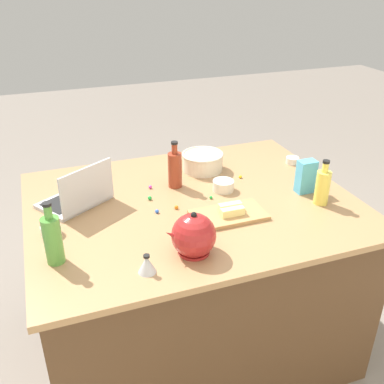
# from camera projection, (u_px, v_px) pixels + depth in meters

# --- Properties ---
(ground_plane) EXTENTS (12.00, 12.00, 0.00)m
(ground_plane) POSITION_uv_depth(u_px,v_px,m) (192.00, 336.00, 2.57)
(ground_plane) COLOR slate
(island_counter) EXTENTS (1.57, 1.23, 0.90)m
(island_counter) POSITION_uv_depth(u_px,v_px,m) (192.00, 274.00, 2.36)
(island_counter) COLOR #4C331E
(island_counter) RESTS_ON ground
(laptop) EXTENTS (0.38, 0.36, 0.22)m
(laptop) POSITION_uv_depth(u_px,v_px,m) (78.00, 196.00, 2.10)
(laptop) COLOR #B7B7BC
(laptop) RESTS_ON island_counter
(mixing_bowl_large) EXTENTS (0.23, 0.23, 0.10)m
(mixing_bowl_large) POSITION_uv_depth(u_px,v_px,m) (203.00, 161.00, 2.46)
(mixing_bowl_large) COLOR beige
(mixing_bowl_large) RESTS_ON island_counter
(bottle_soy) EXTENTS (0.07, 0.07, 0.25)m
(bottle_soy) POSITION_uv_depth(u_px,v_px,m) (175.00, 169.00, 2.25)
(bottle_soy) COLOR maroon
(bottle_soy) RESTS_ON island_counter
(bottle_oil) EXTENTS (0.07, 0.07, 0.22)m
(bottle_oil) POSITION_uv_depth(u_px,v_px,m) (323.00, 186.00, 2.10)
(bottle_oil) COLOR #DBC64C
(bottle_oil) RESTS_ON island_counter
(bottle_olive) EXTENTS (0.07, 0.07, 0.26)m
(bottle_olive) POSITION_uv_depth(u_px,v_px,m) (53.00, 239.00, 1.67)
(bottle_olive) COLOR #4C8C38
(bottle_olive) RESTS_ON island_counter
(kettle) EXTENTS (0.21, 0.18, 0.20)m
(kettle) POSITION_uv_depth(u_px,v_px,m) (193.00, 236.00, 1.74)
(kettle) COLOR maroon
(kettle) RESTS_ON island_counter
(cutting_board) EXTENTS (0.34, 0.19, 0.02)m
(cutting_board) POSITION_uv_depth(u_px,v_px,m) (228.00, 215.00, 2.02)
(cutting_board) COLOR #AD7F4C
(cutting_board) RESTS_ON island_counter
(butter_stick_left) EXTENTS (0.11, 0.04, 0.04)m
(butter_stick_left) POSITION_uv_depth(u_px,v_px,m) (230.00, 207.00, 2.03)
(butter_stick_left) COLOR #F4E58C
(butter_stick_left) RESTS_ON cutting_board
(butter_stick_right) EXTENTS (0.11, 0.04, 0.04)m
(butter_stick_right) POSITION_uv_depth(u_px,v_px,m) (232.00, 212.00, 1.99)
(butter_stick_right) COLOR #F4E58C
(butter_stick_right) RESTS_ON cutting_board
(ramekin_small) EXTENTS (0.11, 0.11, 0.05)m
(ramekin_small) POSITION_uv_depth(u_px,v_px,m) (223.00, 186.00, 2.25)
(ramekin_small) COLOR beige
(ramekin_small) RESTS_ON island_counter
(ramekin_medium) EXTENTS (0.09, 0.09, 0.04)m
(ramekin_medium) POSITION_uv_depth(u_px,v_px,m) (51.00, 230.00, 1.88)
(ramekin_medium) COLOR beige
(ramekin_medium) RESTS_ON island_counter
(ramekin_wide) EXTENTS (0.07, 0.07, 0.04)m
(ramekin_wide) POSITION_uv_depth(u_px,v_px,m) (292.00, 160.00, 2.55)
(ramekin_wide) COLOR beige
(ramekin_wide) RESTS_ON island_counter
(kitchen_timer) EXTENTS (0.07, 0.07, 0.08)m
(kitchen_timer) POSITION_uv_depth(u_px,v_px,m) (147.00, 264.00, 1.65)
(kitchen_timer) COLOR #B2B2B7
(kitchen_timer) RESTS_ON island_counter
(candy_bag) EXTENTS (0.09, 0.06, 0.17)m
(candy_bag) POSITION_uv_depth(u_px,v_px,m) (306.00, 177.00, 2.20)
(candy_bag) COLOR #4CA5CC
(candy_bag) RESTS_ON island_counter
(candy_0) EXTENTS (0.02, 0.02, 0.02)m
(candy_0) POSITION_uv_depth(u_px,v_px,m) (176.00, 207.00, 2.08)
(candy_0) COLOR orange
(candy_0) RESTS_ON island_counter
(candy_1) EXTENTS (0.02, 0.02, 0.02)m
(candy_1) POSITION_uv_depth(u_px,v_px,m) (157.00, 211.00, 2.05)
(candy_1) COLOR blue
(candy_1) RESTS_ON island_counter
(candy_2) EXTENTS (0.02, 0.02, 0.02)m
(candy_2) POSITION_uv_depth(u_px,v_px,m) (240.00, 177.00, 2.38)
(candy_2) COLOR yellow
(candy_2) RESTS_ON island_counter
(candy_3) EXTENTS (0.02, 0.02, 0.02)m
(candy_3) POSITION_uv_depth(u_px,v_px,m) (79.00, 171.00, 2.44)
(candy_3) COLOR orange
(candy_3) RESTS_ON island_counter
(candy_4) EXTENTS (0.02, 0.02, 0.02)m
(candy_4) POSITION_uv_depth(u_px,v_px,m) (150.00, 198.00, 2.16)
(candy_4) COLOR green
(candy_4) RESTS_ON island_counter
(candy_5) EXTENTS (0.02, 0.02, 0.02)m
(candy_5) POSITION_uv_depth(u_px,v_px,m) (205.00, 156.00, 2.64)
(candy_5) COLOR green
(candy_5) RESTS_ON island_counter
(candy_6) EXTENTS (0.02, 0.02, 0.02)m
(candy_6) POSITION_uv_depth(u_px,v_px,m) (150.00, 187.00, 2.27)
(candy_6) COLOR #CC3399
(candy_6) RESTS_ON island_counter
(candy_7) EXTENTS (0.02, 0.02, 0.02)m
(candy_7) POSITION_uv_depth(u_px,v_px,m) (211.00, 197.00, 2.17)
(candy_7) COLOR green
(candy_7) RESTS_ON island_counter
(candy_8) EXTENTS (0.02, 0.02, 0.02)m
(candy_8) POSITION_uv_depth(u_px,v_px,m) (101.00, 189.00, 2.25)
(candy_8) COLOR red
(candy_8) RESTS_ON island_counter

